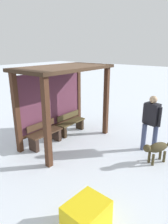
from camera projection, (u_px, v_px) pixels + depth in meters
name	position (u px, v px, depth m)	size (l,w,h in m)	color
ground_plane	(67.00, 141.00, 6.67)	(60.00, 60.00, 0.00)	white
bus_shelter	(60.00, 88.00, 6.26)	(3.04, 1.58, 2.45)	#3F2416
bench_left_inside	(45.00, 135.00, 6.31)	(1.14, 0.41, 0.74)	#422D1E
bench_center_inside	(71.00, 124.00, 7.24)	(1.14, 0.35, 0.72)	#483D22
person_walking	(151.00, 119.00, 5.87)	(0.46, 0.60, 1.67)	black
dog	(156.00, 149.00, 5.30)	(0.84, 0.52, 0.60)	#453C24
grit_bin	(87.00, 218.00, 3.29)	(0.70, 0.56, 0.58)	yellow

